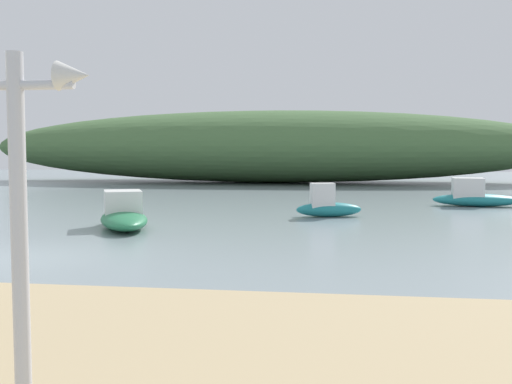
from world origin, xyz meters
TOP-DOWN VIEW (x-y plane):
  - ground_plane at (0.00, 0.00)m, footprint 120.00×120.00m
  - distant_hill at (1.53, 33.90)m, footprint 45.73×11.84m
  - motorboat_far_left at (13.17, 14.89)m, footprint 3.91×1.44m
  - motorboat_far_right at (0.18, 5.38)m, footprint 2.96×4.25m
  - motorboat_mid_channel at (6.67, 9.65)m, footprint 2.63×1.31m

SIDE VIEW (x-z plane):
  - ground_plane at x=0.00m, z-range 0.00..0.00m
  - motorboat_far_right at x=0.18m, z-range -0.17..1.04m
  - motorboat_mid_channel at x=6.67m, z-range -0.19..1.10m
  - motorboat_far_left at x=13.17m, z-range -0.19..1.10m
  - distant_hill at x=1.53m, z-range 0.00..5.65m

